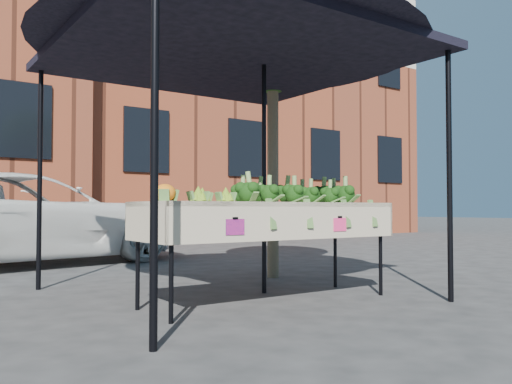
{
  "coord_description": "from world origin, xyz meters",
  "views": [
    {
      "loc": [
        -2.75,
        -3.8,
        0.84
      ],
      "look_at": [
        0.08,
        0.26,
        1.0
      ],
      "focal_mm": 37.0,
      "sensor_mm": 36.0,
      "label": 1
    }
  ],
  "objects_px": {
    "table": "(269,252)",
    "canopy": "(230,155)",
    "vehicle": "(27,103)",
    "street_tree": "(273,114)"
  },
  "relations": [
    {
      "from": "table",
      "to": "canopy",
      "type": "height_order",
      "value": "canopy"
    },
    {
      "from": "table",
      "to": "vehicle",
      "type": "relative_size",
      "value": 0.49
    },
    {
      "from": "canopy",
      "to": "street_tree",
      "type": "xyz_separation_m",
      "value": [
        1.14,
        0.83,
        0.64
      ]
    },
    {
      "from": "canopy",
      "to": "street_tree",
      "type": "relative_size",
      "value": 0.78
    },
    {
      "from": "vehicle",
      "to": "table",
      "type": "bearing_deg",
      "value": -179.4
    },
    {
      "from": "table",
      "to": "vehicle",
      "type": "xyz_separation_m",
      "value": [
        -1.12,
        4.69,
        2.01
      ]
    },
    {
      "from": "vehicle",
      "to": "street_tree",
      "type": "xyz_separation_m",
      "value": [
        2.18,
        -3.34,
        -0.45
      ]
    },
    {
      "from": "vehicle",
      "to": "street_tree",
      "type": "relative_size",
      "value": 1.22
    },
    {
      "from": "street_tree",
      "to": "table",
      "type": "bearing_deg",
      "value": -128.13
    },
    {
      "from": "vehicle",
      "to": "street_tree",
      "type": "bearing_deg",
      "value": -159.74
    }
  ]
}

